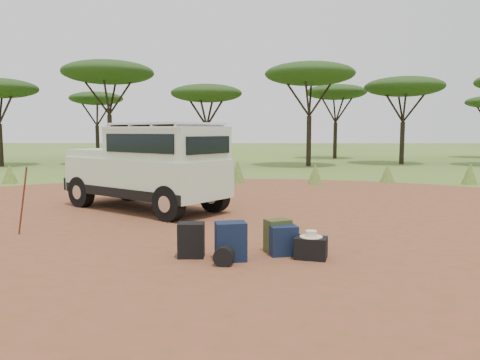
{
  "coord_description": "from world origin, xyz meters",
  "views": [
    {
      "loc": [
        0.32,
        -9.62,
        2.06
      ],
      "look_at": [
        0.19,
        0.47,
        1.0
      ],
      "focal_mm": 35.0,
      "sensor_mm": 36.0,
      "label": 1
    }
  ],
  "objects_px": {
    "backpack_navy": "(231,242)",
    "safari_vehicle": "(149,168)",
    "walking_staff": "(23,201)",
    "hard_case": "(311,248)",
    "backpack_olive": "(278,236)",
    "backpack_black": "(191,240)",
    "duffel_navy": "(283,240)"
  },
  "relations": [
    {
      "from": "backpack_black",
      "to": "duffel_navy",
      "type": "xyz_separation_m",
      "value": [
        1.51,
        0.16,
        -0.04
      ]
    },
    {
      "from": "safari_vehicle",
      "to": "walking_staff",
      "type": "bearing_deg",
      "value": -84.91
    },
    {
      "from": "walking_staff",
      "to": "backpack_olive",
      "type": "distance_m",
      "value": 5.09
    },
    {
      "from": "safari_vehicle",
      "to": "backpack_olive",
      "type": "relative_size",
      "value": 8.41
    },
    {
      "from": "backpack_navy",
      "to": "backpack_olive",
      "type": "xyz_separation_m",
      "value": [
        0.78,
        0.53,
        -0.03
      ]
    },
    {
      "from": "duffel_navy",
      "to": "hard_case",
      "type": "bearing_deg",
      "value": -40.0
    },
    {
      "from": "duffel_navy",
      "to": "backpack_black",
      "type": "bearing_deg",
      "value": 173.75
    },
    {
      "from": "backpack_navy",
      "to": "safari_vehicle",
      "type": "bearing_deg",
      "value": 104.22
    },
    {
      "from": "backpack_navy",
      "to": "backpack_olive",
      "type": "height_order",
      "value": "backpack_navy"
    },
    {
      "from": "backpack_black",
      "to": "duffel_navy",
      "type": "relative_size",
      "value": 1.15
    },
    {
      "from": "backpack_navy",
      "to": "backpack_black",
      "type": "bearing_deg",
      "value": 152.77
    },
    {
      "from": "backpack_black",
      "to": "hard_case",
      "type": "height_order",
      "value": "backpack_black"
    },
    {
      "from": "safari_vehicle",
      "to": "duffel_navy",
      "type": "relative_size",
      "value": 9.57
    },
    {
      "from": "backpack_navy",
      "to": "hard_case",
      "type": "relative_size",
      "value": 1.23
    },
    {
      "from": "safari_vehicle",
      "to": "backpack_black",
      "type": "distance_m",
      "value": 4.94
    },
    {
      "from": "walking_staff",
      "to": "safari_vehicle",
      "type": "bearing_deg",
      "value": 0.83
    },
    {
      "from": "backpack_navy",
      "to": "backpack_olive",
      "type": "relative_size",
      "value": 1.1
    },
    {
      "from": "safari_vehicle",
      "to": "hard_case",
      "type": "distance_m",
      "value": 5.94
    },
    {
      "from": "walking_staff",
      "to": "hard_case",
      "type": "distance_m",
      "value": 5.69
    },
    {
      "from": "backpack_olive",
      "to": "hard_case",
      "type": "bearing_deg",
      "value": -63.9
    },
    {
      "from": "backpack_olive",
      "to": "duffel_navy",
      "type": "bearing_deg",
      "value": -91.92
    },
    {
      "from": "walking_staff",
      "to": "hard_case",
      "type": "height_order",
      "value": "walking_staff"
    },
    {
      "from": "safari_vehicle",
      "to": "duffel_navy",
      "type": "bearing_deg",
      "value": -18.12
    },
    {
      "from": "safari_vehicle",
      "to": "walking_staff",
      "type": "relative_size",
      "value": 3.37
    },
    {
      "from": "safari_vehicle",
      "to": "hard_case",
      "type": "xyz_separation_m",
      "value": [
        3.56,
        -4.66,
        -0.91
      ]
    },
    {
      "from": "walking_staff",
      "to": "backpack_olive",
      "type": "xyz_separation_m",
      "value": [
        4.92,
        -1.21,
        -0.41
      ]
    },
    {
      "from": "duffel_navy",
      "to": "hard_case",
      "type": "distance_m",
      "value": 0.49
    },
    {
      "from": "walking_staff",
      "to": "backpack_black",
      "type": "height_order",
      "value": "walking_staff"
    },
    {
      "from": "backpack_olive",
      "to": "safari_vehicle",
      "type": "bearing_deg",
      "value": 100.71
    },
    {
      "from": "backpack_olive",
      "to": "hard_case",
      "type": "distance_m",
      "value": 0.66
    },
    {
      "from": "backpack_black",
      "to": "backpack_navy",
      "type": "relative_size",
      "value": 0.92
    },
    {
      "from": "duffel_navy",
      "to": "hard_case",
      "type": "xyz_separation_m",
      "value": [
        0.43,
        -0.23,
        -0.07
      ]
    }
  ]
}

